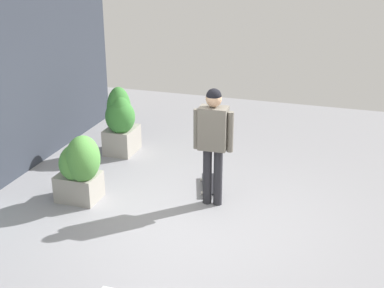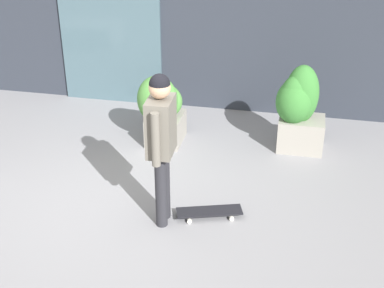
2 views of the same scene
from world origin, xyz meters
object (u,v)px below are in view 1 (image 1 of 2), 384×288
(planter_box_left, at_px, (120,120))
(planter_box_right, at_px, (80,166))
(skateboarder, at_px, (213,135))
(skateboard, at_px, (209,184))

(planter_box_left, relative_size, planter_box_right, 1.18)
(skateboarder, height_order, skateboard, skateboarder)
(skateboarder, xyz_separation_m, planter_box_left, (1.38, 2.11, -0.45))
(skateboarder, height_order, planter_box_left, skateboarder)
(skateboard, height_order, planter_box_left, planter_box_left)
(planter_box_left, bearing_deg, skateboard, -114.80)
(skateboard, relative_size, planter_box_left, 0.63)
(planter_box_left, xyz_separation_m, planter_box_right, (-1.89, -0.23, -0.07))
(skateboard, distance_m, planter_box_right, 2.03)
(skateboarder, distance_m, planter_box_right, 2.02)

